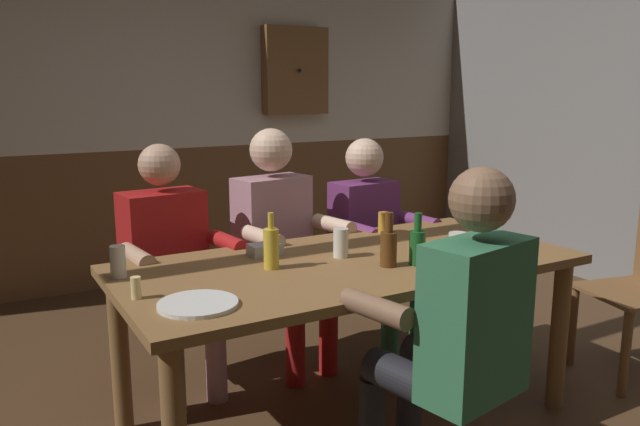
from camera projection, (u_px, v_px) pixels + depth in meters
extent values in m
plane|color=#4C331E|center=(357.00, 425.00, 2.79)|extent=(6.63, 6.63, 0.00)
cube|color=beige|center=(167.00, 54.00, 4.69)|extent=(5.53, 0.12, 1.41)
cube|color=brown|center=(174.00, 213.00, 4.93)|extent=(5.53, 0.12, 1.03)
cube|color=brown|center=(349.00, 264.00, 2.71)|extent=(1.98, 0.94, 0.04)
cylinder|color=brown|center=(559.00, 335.00, 2.89)|extent=(0.08, 0.08, 0.71)
cylinder|color=brown|center=(120.00, 356.00, 2.67)|extent=(0.08, 0.08, 0.71)
cylinder|color=brown|center=(446.00, 289.00, 3.56)|extent=(0.08, 0.08, 0.71)
cube|color=#AD1919|center=(163.00, 244.00, 3.07)|extent=(0.41, 0.27, 0.53)
sphere|color=tan|center=(159.00, 165.00, 2.99)|extent=(0.20, 0.20, 0.20)
cylinder|color=#B78493|center=(197.00, 295.00, 3.07)|extent=(0.17, 0.40, 0.13)
cylinder|color=#B78493|center=(155.00, 303.00, 2.95)|extent=(0.17, 0.40, 0.13)
cylinder|color=#B78493|center=(216.00, 359.00, 2.97)|extent=(0.10, 0.10, 0.42)
cylinder|color=#B78493|center=(174.00, 371.00, 2.85)|extent=(0.10, 0.10, 0.42)
cylinder|color=#AD1919|center=(228.00, 243.00, 2.99)|extent=(0.11, 0.29, 0.08)
cylinder|color=tan|center=(137.00, 257.00, 2.74)|extent=(0.11, 0.29, 0.08)
cube|color=#B78493|center=(272.00, 228.00, 3.36)|extent=(0.42, 0.27, 0.56)
sphere|color=beige|center=(271.00, 150.00, 3.28)|extent=(0.23, 0.23, 0.23)
cylinder|color=#AD1919|center=(305.00, 277.00, 3.37)|extent=(0.19, 0.41, 0.13)
cylinder|color=#AD1919|center=(272.00, 285.00, 3.23)|extent=(0.19, 0.41, 0.13)
cylinder|color=#AD1919|center=(328.00, 335.00, 3.27)|extent=(0.10, 0.10, 0.42)
cylinder|color=#AD1919|center=(295.00, 345.00, 3.13)|extent=(0.10, 0.10, 0.42)
cylinder|color=beige|center=(334.00, 225.00, 3.31)|extent=(0.12, 0.29, 0.08)
cylinder|color=beige|center=(263.00, 238.00, 3.03)|extent=(0.12, 0.29, 0.08)
cube|color=#6B2D66|center=(364.00, 223.00, 3.66)|extent=(0.39, 0.24, 0.49)
sphere|color=beige|center=(364.00, 157.00, 3.58)|extent=(0.22, 0.22, 0.22)
cylinder|color=#33724C|center=(394.00, 263.00, 3.63)|extent=(0.16, 0.44, 0.13)
cylinder|color=#33724C|center=(366.00, 269.00, 3.51)|extent=(0.16, 0.44, 0.13)
cylinder|color=#33724C|center=(418.00, 318.00, 3.50)|extent=(0.10, 0.10, 0.42)
cylinder|color=#33724C|center=(390.00, 326.00, 3.39)|extent=(0.10, 0.10, 0.42)
cylinder|color=#6B2D66|center=(420.00, 222.00, 3.57)|extent=(0.10, 0.29, 0.08)
cylinder|color=#6B2D66|center=(360.00, 231.00, 3.33)|extent=(0.10, 0.29, 0.08)
cube|color=#33724C|center=(475.00, 320.00, 2.05)|extent=(0.41, 0.27, 0.54)
sphere|color=brown|center=(482.00, 199.00, 1.97)|extent=(0.21, 0.21, 0.21)
cylinder|color=black|center=(416.00, 383.00, 2.15)|extent=(0.21, 0.43, 0.13)
cylinder|color=black|center=(454.00, 366.00, 2.28)|extent=(0.21, 0.43, 0.13)
cylinder|color=black|center=(409.00, 412.00, 2.49)|extent=(0.10, 0.10, 0.42)
cylinder|color=brown|center=(376.00, 308.00, 2.08)|extent=(0.13, 0.29, 0.08)
cylinder|color=brown|center=(457.00, 282.00, 2.37)|extent=(0.13, 0.29, 0.08)
cube|color=brown|center=(632.00, 293.00, 3.19)|extent=(0.53, 0.53, 0.02)
cylinder|color=brown|center=(625.00, 354.00, 3.01)|extent=(0.04, 0.04, 0.44)
cylinder|color=brown|center=(573.00, 326.00, 3.36)|extent=(0.04, 0.04, 0.44)
cylinder|color=brown|center=(630.00, 318.00, 3.47)|extent=(0.04, 0.04, 0.44)
cylinder|color=#F9E08C|center=(136.00, 288.00, 2.19)|extent=(0.04, 0.04, 0.08)
cube|color=#B2B7BC|center=(265.00, 249.00, 2.78)|extent=(0.14, 0.10, 0.05)
cylinder|color=white|center=(198.00, 304.00, 2.13)|extent=(0.28, 0.28, 0.01)
cylinder|color=#195923|center=(417.00, 248.00, 2.62)|extent=(0.07, 0.07, 0.14)
cylinder|color=#195923|center=(418.00, 222.00, 2.59)|extent=(0.03, 0.03, 0.08)
cylinder|color=gold|center=(271.00, 249.00, 2.55)|extent=(0.06, 0.06, 0.17)
cylinder|color=gold|center=(271.00, 221.00, 2.53)|extent=(0.02, 0.02, 0.07)
cylinder|color=#593314|center=(389.00, 249.00, 2.59)|extent=(0.07, 0.07, 0.14)
cylinder|color=#593314|center=(389.00, 222.00, 2.57)|extent=(0.03, 0.03, 0.08)
cylinder|color=white|center=(118.00, 262.00, 2.44)|extent=(0.06, 0.06, 0.13)
cylinder|color=gold|center=(384.00, 222.00, 3.20)|extent=(0.06, 0.06, 0.11)
cylinder|color=gold|center=(479.00, 235.00, 2.92)|extent=(0.07, 0.07, 0.11)
cylinder|color=white|center=(341.00, 243.00, 2.73)|extent=(0.07, 0.07, 0.13)
cylinder|color=white|center=(458.00, 250.00, 2.56)|extent=(0.08, 0.08, 0.15)
cube|color=brown|center=(295.00, 71.00, 5.10)|extent=(0.56, 0.12, 0.70)
sphere|color=black|center=(300.00, 70.00, 5.04)|extent=(0.03, 0.03, 0.03)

